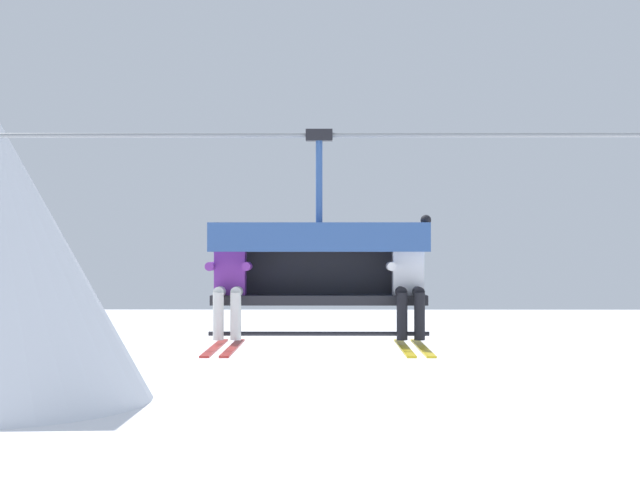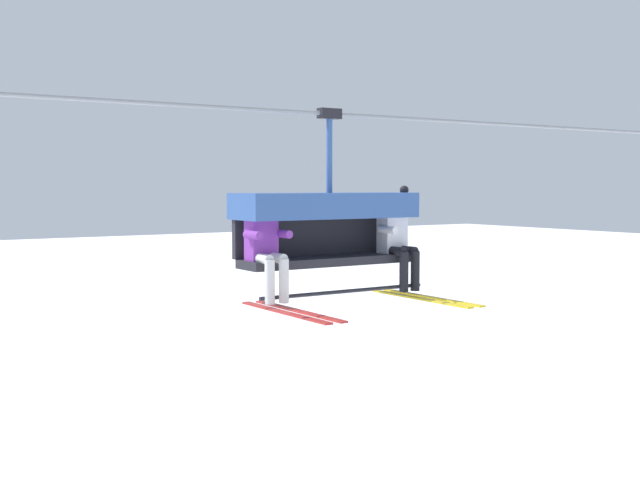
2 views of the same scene
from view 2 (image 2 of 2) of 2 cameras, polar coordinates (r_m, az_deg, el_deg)
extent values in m
cylinder|color=gray|center=(9.40, 0.22, 9.00)|extent=(19.87, 0.05, 0.05)
cube|color=#232328|center=(9.45, 0.67, -1.48)|extent=(2.23, 0.48, 0.10)
cube|color=#232328|center=(9.66, -0.26, 0.27)|extent=(2.23, 0.08, 0.45)
cube|color=#335699|center=(9.47, 0.46, 2.47)|extent=(2.28, 0.68, 0.30)
cylinder|color=black|center=(9.23, 1.78, -3.68)|extent=(2.23, 0.04, 0.04)
cylinder|color=#335699|center=(9.42, 0.67, 6.03)|extent=(0.07, 0.07, 0.87)
cube|color=black|center=(9.45, 0.67, 8.98)|extent=(0.28, 0.12, 0.12)
cube|color=purple|center=(8.93, -4.20, 0.19)|extent=(0.32, 0.22, 0.52)
sphere|color=#284C93|center=(8.91, -4.21, 2.49)|extent=(0.22, 0.22, 0.22)
ellipsoid|color=black|center=(8.82, -3.89, 2.48)|extent=(0.17, 0.04, 0.08)
cylinder|color=silver|center=(8.75, -4.15, -1.33)|extent=(0.11, 0.34, 0.11)
cylinder|color=silver|center=(8.84, -3.16, -1.27)|extent=(0.11, 0.34, 0.11)
cylinder|color=silver|center=(8.63, -3.59, -3.00)|extent=(0.11, 0.11, 0.48)
cylinder|color=silver|center=(8.72, -2.59, -2.93)|extent=(0.11, 0.11, 0.48)
cube|color=#B22823|center=(8.42, -2.57, -5.17)|extent=(0.09, 1.70, 0.02)
cube|color=#B22823|center=(8.51, -1.55, -5.07)|extent=(0.09, 1.70, 0.02)
cylinder|color=purple|center=(8.70, -4.79, 0.36)|extent=(0.09, 0.30, 0.09)
cylinder|color=purple|center=(8.89, -2.68, 0.44)|extent=(0.09, 0.30, 0.09)
cube|color=silver|center=(9.96, 5.16, 0.56)|extent=(0.32, 0.22, 0.52)
sphere|color=maroon|center=(9.95, 5.17, 2.63)|extent=(0.22, 0.22, 0.22)
ellipsoid|color=black|center=(9.87, 5.53, 2.62)|extent=(0.17, 0.04, 0.08)
cylinder|color=black|center=(9.79, 5.36, -0.79)|extent=(0.11, 0.34, 0.11)
cylinder|color=black|center=(9.90, 6.16, -0.74)|extent=(0.11, 0.34, 0.11)
cylinder|color=black|center=(9.68, 5.99, -2.27)|extent=(0.11, 0.11, 0.48)
cylinder|color=black|center=(9.79, 6.78, -2.20)|extent=(0.11, 0.11, 0.48)
cube|color=gold|center=(9.49, 7.12, -4.17)|extent=(0.09, 1.70, 0.02)
cube|color=gold|center=(9.60, 7.92, -4.08)|extent=(0.09, 1.70, 0.02)
cylinder|color=silver|center=(9.73, 4.85, 0.72)|extent=(0.09, 0.30, 0.09)
cylinder|color=silver|center=(10.07, 6.00, 2.59)|extent=(0.09, 0.09, 0.30)
sphere|color=black|center=(10.06, 6.01, 3.55)|extent=(0.11, 0.11, 0.11)
camera|label=1|loc=(5.89, 80.87, -3.07)|focal=55.00mm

